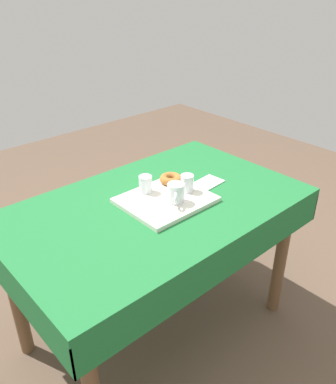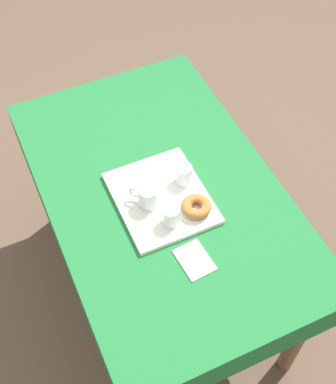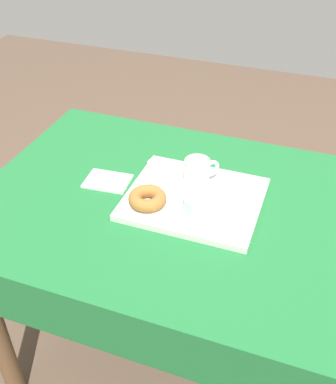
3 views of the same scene
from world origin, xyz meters
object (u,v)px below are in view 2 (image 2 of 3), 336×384
at_px(dining_table, 162,206).
at_px(water_glass_far, 184,175).
at_px(serving_tray, 161,198).
at_px(paper_napkin, 194,260).
at_px(tea_mug_left, 148,197).
at_px(water_glass_near, 171,217).
at_px(sugar_donut_left, 196,207).
at_px(donut_plate_left, 196,210).

relative_size(dining_table, water_glass_far, 16.98).
relative_size(serving_tray, paper_napkin, 2.83).
distance_m(water_glass_far, paper_napkin, 0.33).
distance_m(dining_table, tea_mug_left, 0.20).
distance_m(water_glass_near, paper_napkin, 0.17).
distance_m(dining_table, serving_tray, 0.13).
bearing_deg(water_glass_near, sugar_donut_left, 94.29).
xyz_separation_m(tea_mug_left, paper_napkin, (0.27, 0.05, -0.06)).
bearing_deg(tea_mug_left, donut_plate_left, 54.67).
xyz_separation_m(dining_table, sugar_donut_left, (0.15, 0.07, 0.16)).
height_order(serving_tray, water_glass_near, water_glass_near).
xyz_separation_m(tea_mug_left, water_glass_near, (0.11, 0.04, -0.01)).
height_order(tea_mug_left, sugar_donut_left, tea_mug_left).
relative_size(serving_tray, tea_mug_left, 3.97).
relative_size(water_glass_far, paper_napkin, 0.59).
height_order(dining_table, paper_napkin, paper_napkin).
bearing_deg(tea_mug_left, water_glass_near, 20.53).
bearing_deg(donut_plate_left, water_glass_far, 172.74).
height_order(dining_table, water_glass_near, water_glass_near).
distance_m(water_glass_far, sugar_donut_left, 0.14).
bearing_deg(paper_napkin, water_glass_near, -175.54).
bearing_deg(sugar_donut_left, water_glass_far, 172.74).
relative_size(sugar_donut_left, paper_napkin, 0.79).
height_order(serving_tray, tea_mug_left, tea_mug_left).
xyz_separation_m(water_glass_far, sugar_donut_left, (0.14, -0.02, -0.01)).
bearing_deg(water_glass_near, dining_table, 167.68).
bearing_deg(water_glass_near, tea_mug_left, -159.47).
height_order(serving_tray, donut_plate_left, donut_plate_left).
bearing_deg(donut_plate_left, dining_table, -156.60).
relative_size(tea_mug_left, donut_plate_left, 0.85).
bearing_deg(water_glass_far, dining_table, -98.97).
relative_size(water_glass_near, paper_napkin, 0.59).
xyz_separation_m(dining_table, tea_mug_left, (0.05, -0.08, 0.17)).
distance_m(dining_table, donut_plate_left, 0.22).
relative_size(water_glass_near, donut_plate_left, 0.70).
height_order(donut_plate_left, paper_napkin, donut_plate_left).
xyz_separation_m(water_glass_near, donut_plate_left, (-0.01, 0.10, -0.03)).
bearing_deg(serving_tray, paper_napkin, -0.48).
bearing_deg(water_glass_near, serving_tray, 172.75).
distance_m(serving_tray, water_glass_far, 0.12).
height_order(tea_mug_left, water_glass_far, tea_mug_left).
bearing_deg(sugar_donut_left, donut_plate_left, 0.00).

